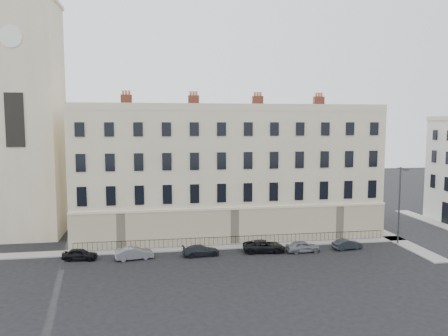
% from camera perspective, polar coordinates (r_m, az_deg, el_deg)
% --- Properties ---
extents(ground, '(160.00, 160.00, 0.00)m').
position_cam_1_polar(ground, '(46.18, 10.27, -11.41)').
color(ground, black).
rests_on(ground, ground).
extents(terrace, '(36.22, 12.22, 17.00)m').
position_cam_1_polar(terrace, '(54.58, 0.29, -0.58)').
color(terrace, beige).
rests_on(terrace, ground).
extents(church_tower, '(8.00, 8.13, 44.00)m').
position_cam_1_polar(church_tower, '(57.75, -24.73, 10.33)').
color(church_tower, beige).
rests_on(church_tower, ground).
extents(pavement_terrace, '(48.00, 2.00, 0.12)m').
position_cam_1_polar(pavement_terrace, '(48.72, -3.10, -10.33)').
color(pavement_terrace, gray).
rests_on(pavement_terrace, ground).
extents(pavement_east_return, '(2.00, 24.00, 0.12)m').
position_cam_1_polar(pavement_east_return, '(58.44, 19.83, -7.91)').
color(pavement_east_return, gray).
rests_on(pavement_east_return, ground).
extents(pavement_adjacent, '(2.00, 20.00, 0.12)m').
position_cam_1_polar(pavement_adjacent, '(65.38, 26.71, -6.74)').
color(pavement_adjacent, gray).
rests_on(pavement_adjacent, ground).
extents(railings, '(35.00, 0.04, 0.96)m').
position_cam_1_polar(railings, '(49.53, 1.52, -9.46)').
color(railings, black).
rests_on(railings, ground).
extents(car_a, '(3.59, 1.84, 1.17)m').
position_cam_1_polar(car_a, '(46.80, -18.30, -10.64)').
color(car_a, black).
rests_on(car_a, ground).
extents(car_b, '(3.94, 1.94, 1.24)m').
position_cam_1_polar(car_b, '(45.64, -11.65, -10.84)').
color(car_b, slate).
rests_on(car_b, ground).
extents(car_c, '(3.94, 1.88, 1.11)m').
position_cam_1_polar(car_c, '(45.93, -3.05, -10.70)').
color(car_c, black).
rests_on(car_c, ground).
extents(car_d, '(4.67, 2.47, 1.25)m').
position_cam_1_polar(car_d, '(47.30, 5.24, -10.13)').
color(car_d, black).
rests_on(car_d, ground).
extents(car_e, '(3.63, 1.53, 1.23)m').
position_cam_1_polar(car_e, '(47.80, 10.26, -10.05)').
color(car_e, slate).
rests_on(car_e, ground).
extents(car_f, '(3.43, 1.62, 1.09)m').
position_cam_1_polar(car_f, '(49.94, 15.79, -9.56)').
color(car_f, '#1F2329').
rests_on(car_f, ground).
extents(streetlamp, '(0.60, 1.88, 8.80)m').
position_cam_1_polar(streetlamp, '(52.73, 21.97, -4.12)').
color(streetlamp, '#34353A').
rests_on(streetlamp, ground).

